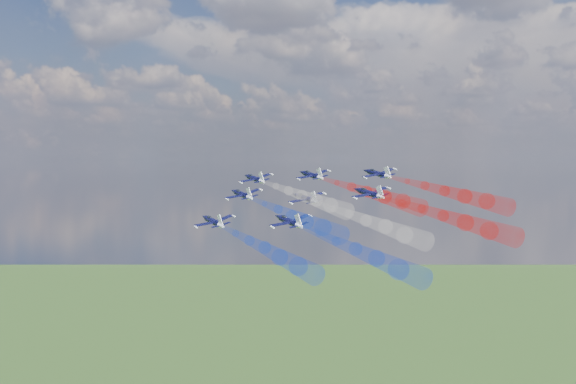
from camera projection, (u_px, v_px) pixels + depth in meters
The scene contains 16 objects.
jet_lead at pixel (255, 179), 178.54m from camera, with size 9.03×11.28×3.01m, color black, non-canonical shape.
trail_lead at pixel (302, 195), 158.82m from camera, with size 3.76×36.14×3.76m, color silver, non-canonical shape.
jet_inner_left at pixel (242, 195), 164.25m from camera, with size 9.03×11.28×3.01m, color black, non-canonical shape.
trail_inner_left at pixel (292, 215), 144.53m from camera, with size 3.76×36.14×3.76m, color blue, non-canonical shape.
jet_inner_right at pixel (312, 175), 174.44m from camera, with size 9.03×11.28×3.01m, color black, non-canonical shape.
trail_inner_right at pixel (367, 192), 154.71m from camera, with size 3.76×36.14×3.76m, color red, non-canonical shape.
jet_outer_left at pixel (213, 222), 150.26m from camera, with size 9.03×11.28×3.01m, color black, non-canonical shape.
trail_outer_left at pixel (264, 248), 130.54m from camera, with size 3.76×36.14×3.76m, color blue, non-canonical shape.
jet_center_third at pixel (306, 198), 159.53m from camera, with size 9.03×11.28×3.01m, color black, non-canonical shape.
trail_center_third at pixel (366, 220), 139.80m from camera, with size 3.76×36.14×3.76m, color silver, non-canonical shape.
jet_outer_right at pixel (378, 174), 168.82m from camera, with size 9.03×11.28×3.01m, color black, non-canonical shape.
trail_outer_right at pixel (444, 191), 149.10m from camera, with size 3.76×36.14×3.76m, color red, non-canonical shape.
jet_rear_left at pixel (289, 221), 142.69m from camera, with size 9.03×11.28×3.01m, color black, non-canonical shape.
trail_rear_left at pixel (355, 250), 122.97m from camera, with size 3.76×36.14×3.76m, color blue, non-canonical shape.
jet_rear_right at pixel (370, 193), 152.28m from camera, with size 9.03×11.28×3.01m, color black, non-canonical shape.
trail_rear_right at pixel (443, 215), 132.55m from camera, with size 3.76×36.14×3.76m, color red, non-canonical shape.
Camera 1 is at (98.24, -161.67, 145.90)m, focal length 44.95 mm.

